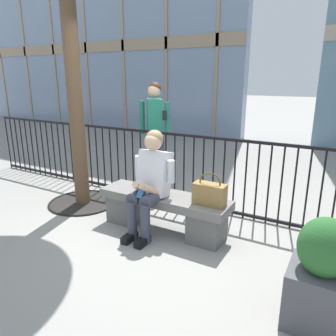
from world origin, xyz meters
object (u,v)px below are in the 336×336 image
Objects in this scene: bystander_at_railing at (155,128)px; planter at (321,277)px; stone_bench at (164,209)px; handbag_on_bench at (210,193)px; seated_person_with_phone at (150,180)px.

bystander_at_railing is 2.01× the size of planter.
bystander_at_railing reaches higher than planter.
planter is (1.76, -0.74, 0.12)m from stone_bench.
stone_bench is at bearing -53.86° from bystander_at_railing.
planter is (2.63, -1.94, -0.61)m from bystander_at_railing.
handbag_on_bench is 0.21× the size of bystander_at_railing.
stone_bench is at bearing 157.11° from planter.
planter reaches higher than handbag_on_bench.
seated_person_with_phone is 0.70m from handbag_on_bench.
seated_person_with_phone is 1.57m from bystander_at_railing.
seated_person_with_phone is 1.43× the size of planter.
stone_bench is 0.94× the size of bystander_at_railing.
handbag_on_bench reaches higher than stone_bench.
planter reaches higher than stone_bench.
seated_person_with_phone reaches higher than stone_bench.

